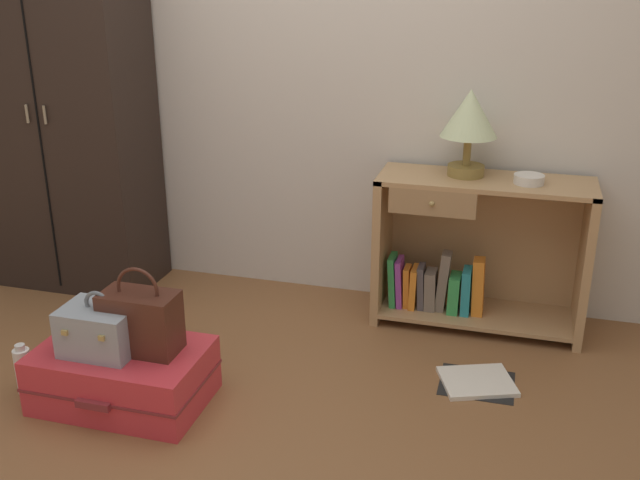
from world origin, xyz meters
The scene contains 11 objects.
ground_plane centered at (0.00, 0.00, 0.00)m, with size 9.00×9.00×0.00m, color brown.
back_wall centered at (0.00, 1.50, 1.30)m, with size 6.40×0.10×2.60m, color beige.
wardrobe centered at (-1.33, 1.20, 0.97)m, with size 0.84×0.47×1.94m.
bookshelf centered at (0.79, 1.26, 0.35)m, with size 0.99×0.37×0.74m.
table_lamp centered at (0.73, 1.28, 1.00)m, with size 0.26×0.26×0.40m.
bowl centered at (1.02, 1.22, 0.76)m, with size 0.14×0.14×0.04m, color silver.
suitcase_large centered at (-0.48, 0.16, 0.12)m, with size 0.67×0.45×0.24m.
train_case centered at (-0.54, 0.13, 0.33)m, with size 0.28×0.23×0.26m.
handbag centered at (-0.39, 0.18, 0.36)m, with size 0.30×0.16×0.35m.
bottle centered at (-0.91, 0.11, 0.10)m, with size 0.07×0.07×0.22m.
open_book_on_floor centered at (0.89, 0.68, 0.01)m, with size 0.36×0.33×0.02m.
Camera 1 is at (0.98, -2.08, 1.68)m, focal length 41.16 mm.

